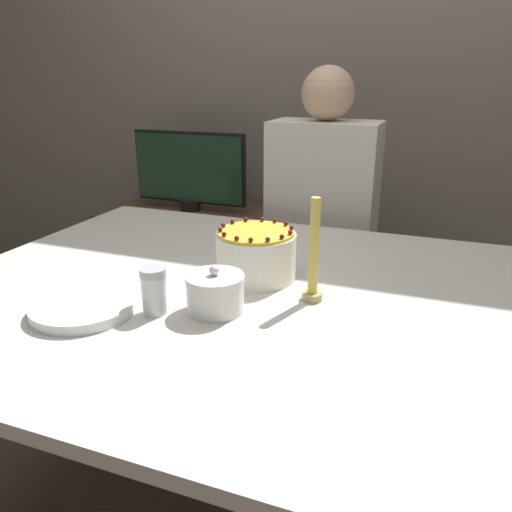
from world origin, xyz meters
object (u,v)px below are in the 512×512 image
Objects in this scene: cake at (256,255)px; sugar_shaker at (154,290)px; person_man_blue_shirt at (320,254)px; tv_monitor at (189,170)px; candle at (314,260)px; sugar_bowl at (216,293)px.

cake is 0.30m from sugar_shaker.
person_man_blue_shirt is 0.82m from tv_monitor.
candle is 0.42× the size of tv_monitor.
sugar_bowl reaches higher than sugar_shaker.
person_man_blue_shirt reaches higher than candle.
sugar_shaker is at bearing -116.70° from cake.
cake is at bearing -54.17° from tv_monitor.
sugar_bowl is (-0.01, -0.21, -0.02)m from cake.
cake is 0.22m from sugar_bowl.
sugar_bowl is at bearing -143.84° from candle.
person_man_blue_shirt is (0.00, 0.72, -0.24)m from cake.
cake is 1.56× the size of sugar_bowl.
person_man_blue_shirt is 2.16× the size of tv_monitor.
candle reaches higher than sugar_bowl.
person_man_blue_shirt is at bearing 81.90° from sugar_shaker.
sugar_bowl is at bearing -59.72° from tv_monitor.
tv_monitor is (-0.71, 1.22, 0.02)m from sugar_bowl.
sugar_shaker is at bearing 81.90° from person_man_blue_shirt.
cake is 1.24m from tv_monitor.
sugar_shaker is 1.02m from person_man_blue_shirt.
cake reaches higher than sugar_bowl.
person_man_blue_shirt is (0.14, 0.99, -0.23)m from sugar_shaker.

